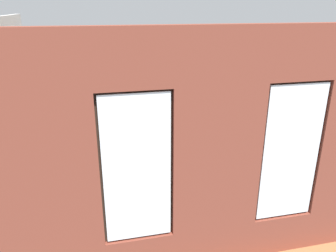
{
  "coord_description": "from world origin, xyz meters",
  "views": [
    {
      "loc": [
        1.44,
        6.27,
        3.42
      ],
      "look_at": [
        0.08,
        0.4,
        1.19
      ],
      "focal_mm": 35.0,
      "sensor_mm": 36.0,
      "label": 1
    }
  ],
  "objects_px": {
    "cup_ceramic": "(170,147)",
    "remote_silver": "(147,151)",
    "media_console": "(31,184)",
    "couch_left": "(277,153)",
    "tv_flatscreen": "(26,156)",
    "potted_plant_near_tv": "(53,185)",
    "potted_plant_corner_near_left": "(236,110)",
    "potted_plant_by_left_couch": "(235,131)",
    "couch_by_window": "(148,220)",
    "table_plant_small": "(155,148)",
    "candle_jar": "(139,155)",
    "coffee_table": "(155,156)",
    "potted_plant_between_couches": "(235,194)",
    "potted_plant_foreground_right": "(55,109)",
    "papasan_chair": "(112,128)"
  },
  "relations": [
    {
      "from": "cup_ceramic",
      "to": "potted_plant_by_left_couch",
      "type": "relative_size",
      "value": 0.18
    },
    {
      "from": "candle_jar",
      "to": "potted_plant_between_couches",
      "type": "height_order",
      "value": "potted_plant_between_couches"
    },
    {
      "from": "tv_flatscreen",
      "to": "candle_jar",
      "type": "bearing_deg",
      "value": -173.74
    },
    {
      "from": "candle_jar",
      "to": "tv_flatscreen",
      "type": "relative_size",
      "value": 0.09
    },
    {
      "from": "potted_plant_near_tv",
      "to": "papasan_chair",
      "type": "bearing_deg",
      "value": -109.7
    },
    {
      "from": "potted_plant_by_left_couch",
      "to": "potted_plant_corner_near_left",
      "type": "bearing_deg",
      "value": -114.78
    },
    {
      "from": "table_plant_small",
      "to": "potted_plant_between_couches",
      "type": "relative_size",
      "value": 0.18
    },
    {
      "from": "couch_left",
      "to": "potted_plant_near_tv",
      "type": "xyz_separation_m",
      "value": [
        4.6,
        1.05,
        0.41
      ]
    },
    {
      "from": "potted_plant_foreground_right",
      "to": "tv_flatscreen",
      "type": "bearing_deg",
      "value": 83.3
    },
    {
      "from": "coffee_table",
      "to": "potted_plant_corner_near_left",
      "type": "xyz_separation_m",
      "value": [
        -2.83,
        -2.2,
        0.15
      ]
    },
    {
      "from": "potted_plant_near_tv",
      "to": "potted_plant_corner_near_left",
      "type": "bearing_deg",
      "value": -142.96
    },
    {
      "from": "media_console",
      "to": "cup_ceramic",
      "type": "bearing_deg",
      "value": -169.95
    },
    {
      "from": "cup_ceramic",
      "to": "potted_plant_corner_near_left",
      "type": "bearing_deg",
      "value": -140.42
    },
    {
      "from": "table_plant_small",
      "to": "potted_plant_near_tv",
      "type": "distance_m",
      "value": 2.37
    },
    {
      "from": "remote_silver",
      "to": "coffee_table",
      "type": "bearing_deg",
      "value": 15.02
    },
    {
      "from": "couch_by_window",
      "to": "potted_plant_foreground_right",
      "type": "relative_size",
      "value": 1.34
    },
    {
      "from": "cup_ceramic",
      "to": "candle_jar",
      "type": "bearing_deg",
      "value": 20.28
    },
    {
      "from": "potted_plant_by_left_couch",
      "to": "potted_plant_between_couches",
      "type": "relative_size",
      "value": 0.48
    },
    {
      "from": "couch_by_window",
      "to": "cup_ceramic",
      "type": "bearing_deg",
      "value": -111.04
    },
    {
      "from": "remote_silver",
      "to": "potted_plant_corner_near_left",
      "type": "height_order",
      "value": "potted_plant_corner_near_left"
    },
    {
      "from": "couch_left",
      "to": "cup_ceramic",
      "type": "distance_m",
      "value": 2.39
    },
    {
      "from": "coffee_table",
      "to": "cup_ceramic",
      "type": "bearing_deg",
      "value": -157.41
    },
    {
      "from": "tv_flatscreen",
      "to": "table_plant_small",
      "type": "bearing_deg",
      "value": -171.88
    },
    {
      "from": "potted_plant_by_left_couch",
      "to": "table_plant_small",
      "type": "bearing_deg",
      "value": 23.82
    },
    {
      "from": "couch_by_window",
      "to": "media_console",
      "type": "distance_m",
      "value": 2.61
    },
    {
      "from": "cup_ceramic",
      "to": "potted_plant_foreground_right",
      "type": "distance_m",
      "value": 3.25
    },
    {
      "from": "coffee_table",
      "to": "potted_plant_corner_near_left",
      "type": "bearing_deg",
      "value": -142.17
    },
    {
      "from": "media_console",
      "to": "potted_plant_between_couches",
      "type": "relative_size",
      "value": 0.95
    },
    {
      "from": "coffee_table",
      "to": "potted_plant_between_couches",
      "type": "relative_size",
      "value": 1.06
    },
    {
      "from": "couch_left",
      "to": "tv_flatscreen",
      "type": "bearing_deg",
      "value": -87.15
    },
    {
      "from": "candle_jar",
      "to": "table_plant_small",
      "type": "bearing_deg",
      "value": -161.9
    },
    {
      "from": "tv_flatscreen",
      "to": "potted_plant_corner_near_left",
      "type": "bearing_deg",
      "value": -154.31
    },
    {
      "from": "tv_flatscreen",
      "to": "potted_plant_between_couches",
      "type": "height_order",
      "value": "potted_plant_between_couches"
    },
    {
      "from": "cup_ceramic",
      "to": "potted_plant_by_left_couch",
      "type": "bearing_deg",
      "value": -155.96
    },
    {
      "from": "cup_ceramic",
      "to": "potted_plant_corner_near_left",
      "type": "height_order",
      "value": "potted_plant_corner_near_left"
    },
    {
      "from": "coffee_table",
      "to": "potted_plant_by_left_couch",
      "type": "bearing_deg",
      "value": -156.18
    },
    {
      "from": "papasan_chair",
      "to": "potted_plant_foreground_right",
      "type": "height_order",
      "value": "potted_plant_foreground_right"
    },
    {
      "from": "remote_silver",
      "to": "media_console",
      "type": "xyz_separation_m",
      "value": [
        2.32,
        0.46,
        -0.24
      ]
    },
    {
      "from": "cup_ceramic",
      "to": "potted_plant_foreground_right",
      "type": "bearing_deg",
      "value": -38.44
    },
    {
      "from": "coffee_table",
      "to": "potted_plant_near_tv",
      "type": "xyz_separation_m",
      "value": [
        1.92,
        1.39,
        0.34
      ]
    },
    {
      "from": "media_console",
      "to": "potted_plant_corner_near_left",
      "type": "distance_m",
      "value": 5.9
    },
    {
      "from": "table_plant_small",
      "to": "candle_jar",
      "type": "bearing_deg",
      "value": 18.1
    },
    {
      "from": "candle_jar",
      "to": "media_console",
      "type": "height_order",
      "value": "candle_jar"
    },
    {
      "from": "couch_by_window",
      "to": "potted_plant_by_left_couch",
      "type": "bearing_deg",
      "value": -132.12
    },
    {
      "from": "remote_silver",
      "to": "potted_plant_by_left_couch",
      "type": "distance_m",
      "value": 2.6
    },
    {
      "from": "tv_flatscreen",
      "to": "potted_plant_by_left_couch",
      "type": "distance_m",
      "value": 4.96
    },
    {
      "from": "couch_by_window",
      "to": "table_plant_small",
      "type": "xyz_separation_m",
      "value": [
        -0.51,
        -2.08,
        0.24
      ]
    },
    {
      "from": "cup_ceramic",
      "to": "remote_silver",
      "type": "bearing_deg",
      "value": 4.67
    },
    {
      "from": "table_plant_small",
      "to": "couch_left",
      "type": "bearing_deg",
      "value": 172.85
    },
    {
      "from": "couch_left",
      "to": "candle_jar",
      "type": "relative_size",
      "value": 18.54
    }
  ]
}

